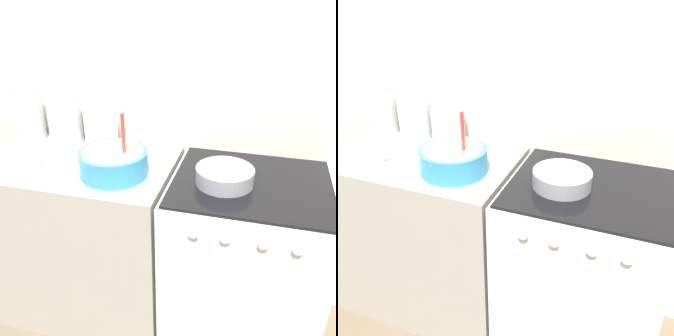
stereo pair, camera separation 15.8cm
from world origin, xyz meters
The scene contains 11 objects.
wall_back centered at (0.00, 0.62, 1.20)m, with size 4.84×0.05×2.40m.
countertop_cabinet centered at (-0.46, 0.30, 0.45)m, with size 0.92×0.59×0.89m.
stove centered at (0.36, 0.30, 0.44)m, with size 0.69×0.61×0.89m.
mixing_bowl centered at (-0.23, 0.21, 0.95)m, with size 0.30×0.30×0.28m.
baking_pan centered at (0.25, 0.26, 0.93)m, with size 0.24×0.24×0.07m.
storage_jar_left centered at (-0.80, 0.49, 1.00)m, with size 0.13×0.13×0.25m.
storage_jar_middle centered at (-0.61, 0.49, 0.99)m, with size 0.17×0.17×0.23m.
storage_jar_right centered at (-0.41, 0.49, 0.98)m, with size 0.17×0.17×0.20m.
tin_can centered at (-0.58, 0.12, 0.94)m, with size 0.08×0.08×0.09m.
recipe_page centered at (-0.48, 0.16, 0.89)m, with size 0.22×0.24×0.01m.
measuring_spoon centered at (-0.21, 0.12, 0.91)m, with size 0.12×0.04×0.04m.
Camera 2 is at (0.52, -1.08, 1.66)m, focal length 40.00 mm.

